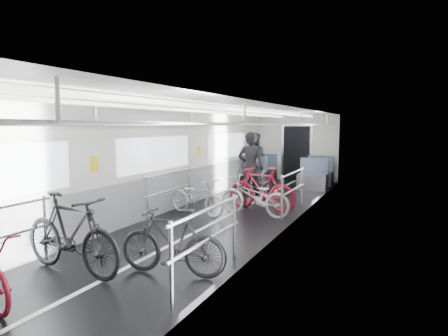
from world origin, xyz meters
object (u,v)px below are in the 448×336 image
object	(u,v)px
bike_aisle	(258,188)
person_seated	(254,159)
bike_right_far	(261,189)
bike_left_mid	(71,234)
bike_right_mid	(254,196)
person_standing	(251,167)
bike_left_far	(197,197)
bike_right_near	(172,242)

from	to	relation	value
bike_aisle	person_seated	xyz separation A→B (m)	(-1.20, 3.00, 0.46)
bike_aisle	bike_right_far	bearing A→B (deg)	-56.70
bike_left_mid	bike_aisle	bearing A→B (deg)	-0.48
bike_left_mid	person_seated	size ratio (longest dim) A/B	1.04
bike_left_mid	bike_right_far	xyz separation A→B (m)	(1.07, 4.93, -0.03)
bike_right_mid	person_seated	world-z (taller)	person_seated
bike_aisle	person_standing	bearing A→B (deg)	165.86
person_standing	person_seated	world-z (taller)	person_standing
bike_right_far	bike_aisle	distance (m)	0.79
bike_left_far	bike_right_mid	size ratio (longest dim) A/B	0.93
bike_left_mid	bike_aisle	world-z (taller)	bike_left_mid
bike_right_far	bike_right_mid	bearing A→B (deg)	11.95
bike_left_mid	bike_right_mid	xyz separation A→B (m)	(1.10, 4.33, -0.11)
bike_left_mid	bike_right_near	bearing A→B (deg)	-61.43
bike_right_mid	bike_left_mid	bearing A→B (deg)	-6.92
bike_left_mid	bike_aisle	size ratio (longest dim) A/B	1.12
bike_right_near	person_standing	distance (m)	5.31
person_seated	bike_left_mid	bearing A→B (deg)	81.70
bike_left_mid	bike_right_far	size ratio (longest dim) A/B	1.06
bike_left_far	person_standing	xyz separation A→B (m)	(0.62, 1.84, 0.52)
bike_right_near	bike_aisle	xyz separation A→B (m)	(-0.56, 5.13, -0.03)
bike_left_far	person_seated	size ratio (longest dim) A/B	0.88
bike_right_near	person_seated	xyz separation A→B (m)	(-1.75, 8.13, 0.43)
person_seated	bike_right_mid	bearing A→B (deg)	98.55
bike_left_far	bike_right_mid	xyz separation A→B (m)	(1.23, 0.43, 0.03)
bike_right_mid	bike_right_far	size ratio (longest dim) A/B	0.97
bike_right_mid	person_seated	bearing A→B (deg)	-152.78
person_standing	person_seated	size ratio (longest dim) A/B	1.04
bike_right_mid	person_standing	distance (m)	1.61
bike_left_mid	bike_left_far	bearing A→B (deg)	8.83
bike_right_far	bike_aisle	bearing A→B (deg)	-145.75
bike_right_far	bike_aisle	world-z (taller)	bike_right_far
bike_right_near	bike_right_far	distance (m)	4.42
bike_right_near	bike_right_mid	size ratio (longest dim) A/B	0.90
bike_left_far	bike_right_mid	bearing A→B (deg)	-55.98
bike_right_far	person_standing	bearing A→B (deg)	-135.44
bike_aisle	person_standing	world-z (taller)	person_standing
bike_right_near	person_seated	distance (m)	8.33
bike_left_far	bike_aisle	world-z (taller)	bike_aisle
bike_right_far	bike_aisle	xyz separation A→B (m)	(-0.33, 0.71, -0.09)
bike_aisle	person_standing	distance (m)	0.56
bike_right_mid	person_standing	xyz separation A→B (m)	(-0.60, 1.41, 0.49)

